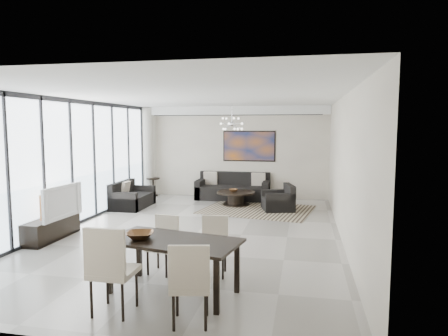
% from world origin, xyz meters
% --- Properties ---
extents(room_shell, '(6.00, 9.00, 2.90)m').
position_xyz_m(room_shell, '(0.46, 0.00, 1.45)').
color(room_shell, '#A8A39B').
rests_on(room_shell, ground).
extents(window_wall, '(0.37, 8.95, 2.90)m').
position_xyz_m(window_wall, '(-2.86, 0.00, 1.47)').
color(window_wall, silver).
rests_on(window_wall, floor).
extents(soffit, '(5.98, 0.40, 0.26)m').
position_xyz_m(soffit, '(0.00, 4.30, 2.77)').
color(soffit, white).
rests_on(soffit, room_shell).
extents(painting, '(1.68, 0.04, 0.98)m').
position_xyz_m(painting, '(0.50, 4.47, 1.65)').
color(painting, '#B25B18').
rests_on(painting, room_shell).
extents(chandelier, '(0.66, 0.66, 0.71)m').
position_xyz_m(chandelier, '(0.30, 2.50, 2.35)').
color(chandelier, silver).
rests_on(chandelier, room_shell).
extents(rug, '(3.21, 2.68, 0.01)m').
position_xyz_m(rug, '(1.00, 2.60, 0.01)').
color(rug, black).
rests_on(rug, floor).
extents(coffee_table, '(1.12, 1.12, 0.39)m').
position_xyz_m(coffee_table, '(0.31, 3.13, 0.22)').
color(coffee_table, black).
rests_on(coffee_table, floor).
extents(bowl_coffee, '(0.29, 0.29, 0.08)m').
position_xyz_m(bowl_coffee, '(0.23, 3.11, 0.43)').
color(bowl_coffee, brown).
rests_on(bowl_coffee, coffee_table).
extents(sofa_main, '(2.27, 0.93, 0.82)m').
position_xyz_m(sofa_main, '(0.06, 4.07, 0.28)').
color(sofa_main, black).
rests_on(sofa_main, floor).
extents(loveseat, '(0.82, 1.45, 0.73)m').
position_xyz_m(loveseat, '(-2.54, 2.24, 0.25)').
color(loveseat, black).
rests_on(loveseat, floor).
extents(armchair, '(0.99, 1.02, 0.71)m').
position_xyz_m(armchair, '(1.59, 2.65, 0.24)').
color(armchair, black).
rests_on(armchair, floor).
extents(side_table, '(0.44, 0.44, 0.60)m').
position_xyz_m(side_table, '(-2.61, 4.07, 0.41)').
color(side_table, black).
rests_on(side_table, floor).
extents(tv_console, '(0.40, 1.42, 0.44)m').
position_xyz_m(tv_console, '(-2.76, -1.08, 0.22)').
color(tv_console, black).
rests_on(tv_console, floor).
extents(television, '(0.22, 1.17, 0.67)m').
position_xyz_m(television, '(-2.60, -1.09, 0.78)').
color(television, gray).
rests_on(television, tv_console).
extents(dining_table, '(1.94, 1.23, 0.75)m').
position_xyz_m(dining_table, '(0.50, -3.10, 0.66)').
color(dining_table, black).
rests_on(dining_table, floor).
extents(dining_chair_sw, '(0.51, 0.51, 1.11)m').
position_xyz_m(dining_chair_sw, '(-0.02, -3.90, 0.64)').
color(dining_chair_sw, beige).
rests_on(dining_chair_sw, floor).
extents(dining_chair_se, '(0.54, 0.54, 0.99)m').
position_xyz_m(dining_chair_se, '(0.99, -3.97, 0.57)').
color(dining_chair_se, beige).
rests_on(dining_chair_se, floor).
extents(dining_chair_nw, '(0.46, 0.46, 0.88)m').
position_xyz_m(dining_chair_nw, '(0.10, -2.34, 0.51)').
color(dining_chair_nw, beige).
rests_on(dining_chair_nw, floor).
extents(dining_chair_ne, '(0.44, 0.44, 0.89)m').
position_xyz_m(dining_chair_ne, '(0.89, -2.26, 0.51)').
color(dining_chair_ne, beige).
rests_on(dining_chair_ne, floor).
extents(bowl_dining, '(0.45, 0.45, 0.09)m').
position_xyz_m(bowl_dining, '(0.04, -3.13, 0.80)').
color(bowl_dining, brown).
rests_on(bowl_dining, dining_table).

